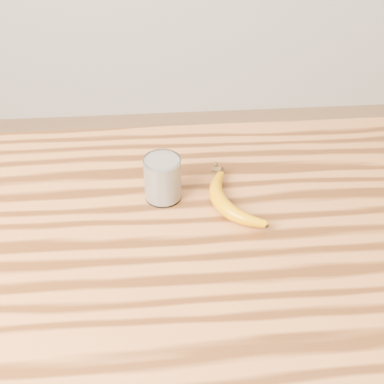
{
  "coord_description": "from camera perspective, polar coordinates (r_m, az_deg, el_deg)",
  "views": [
    {
      "loc": [
        -0.21,
        -0.73,
        1.6
      ],
      "look_at": [
        -0.14,
        0.1,
        0.93
      ],
      "focal_mm": 50.0,
      "sensor_mm": 36.0,
      "label": 1
    }
  ],
  "objects": [
    {
      "name": "table",
      "position": [
        1.12,
        7.79,
        -9.16
      ],
      "size": [
        1.2,
        0.8,
        0.9
      ],
      "color": "#A9632E",
      "rests_on": "ground"
    },
    {
      "name": "smoothie_glass",
      "position": [
        1.07,
        -3.15,
        1.46
      ],
      "size": [
        0.08,
        0.08,
        0.09
      ],
      "color": "white",
      "rests_on": "table"
    },
    {
      "name": "banana",
      "position": [
        1.06,
        3.19,
        -1.33
      ],
      "size": [
        0.19,
        0.28,
        0.03
      ],
      "primitive_type": null,
      "rotation": [
        0.0,
        0.0,
        0.39
      ],
      "color": "#CB8100",
      "rests_on": "table"
    }
  ]
}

